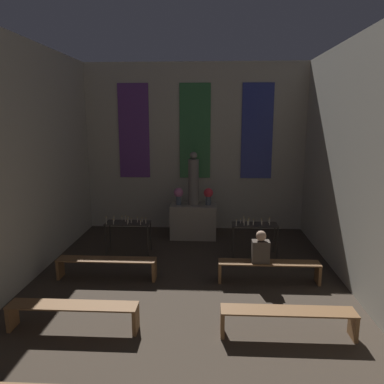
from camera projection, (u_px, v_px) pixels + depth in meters
The scene contains 12 objects.
wall_back at pixel (195, 147), 11.36m from camera, with size 6.84×0.16×5.01m.
altar at pixel (193, 221), 10.77m from camera, with size 1.30×0.71×0.97m.
statue at pixel (193, 180), 10.53m from camera, with size 0.30×0.30×1.51m.
flower_vase_left at pixel (179, 194), 10.64m from camera, with size 0.27×0.27×0.48m.
flower_vase_right at pixel (208, 195), 10.59m from camera, with size 0.27×0.27×0.48m.
candle_rack_left at pixel (128, 227), 9.49m from camera, with size 1.13×0.49×1.01m.
candle_rack_right at pixel (255, 228), 9.32m from camera, with size 1.13×0.49×1.00m.
pew_third_left at pixel (73, 311), 6.07m from camera, with size 2.11×0.36×0.45m.
pew_third_right at pixel (288, 317), 5.90m from camera, with size 2.11×0.36×0.45m.
pew_back_left at pixel (107, 264), 8.02m from camera, with size 2.11×0.36×0.45m.
pew_back_right at pixel (269, 267), 7.85m from camera, with size 2.11×0.36×0.45m.
person_seated at pixel (261, 248), 7.77m from camera, with size 0.36×0.24×0.68m.
Camera 1 is at (0.49, 0.13, 3.42)m, focal length 35.00 mm.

